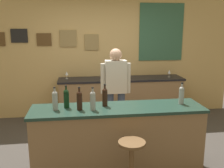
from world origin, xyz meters
TOP-DOWN VIEW (x-y plane):
  - ground_plane at (0.00, 0.00)m, footprint 10.00×10.00m
  - back_wall at (0.02, 2.03)m, footprint 6.00×0.09m
  - bar_counter at (0.00, -0.40)m, footprint 2.33×0.60m
  - side_counter at (0.40, 1.65)m, footprint 2.66×0.56m
  - bartender at (0.12, 0.62)m, footprint 0.52×0.21m
  - bar_stool at (0.08, -0.97)m, footprint 0.32×0.32m
  - wine_bottle_a at (-0.82, -0.40)m, footprint 0.07×0.07m
  - wine_bottle_b at (-0.68, -0.32)m, footprint 0.07×0.07m
  - wine_bottle_c at (-0.51, -0.44)m, footprint 0.07×0.07m
  - wine_bottle_d at (-0.34, -0.47)m, footprint 0.07×0.07m
  - wine_bottle_e at (-0.17, -0.32)m, footprint 0.07×0.07m
  - wine_bottle_f at (0.90, -0.37)m, footprint 0.07×0.07m
  - wine_glass_a at (-0.75, 1.75)m, footprint 0.07×0.07m
  - wine_glass_b at (1.45, 1.63)m, footprint 0.07×0.07m

SIDE VIEW (x-z plane):
  - ground_plane at x=0.00m, z-range 0.00..0.00m
  - side_counter at x=0.40m, z-range 0.00..0.90m
  - bar_stool at x=0.08m, z-range 0.12..0.80m
  - bar_counter at x=0.00m, z-range 0.00..0.92m
  - bartender at x=0.12m, z-range 0.13..1.75m
  - wine_glass_a at x=-0.75m, z-range 0.93..1.09m
  - wine_glass_b at x=1.45m, z-range 0.93..1.09m
  - wine_bottle_a at x=-0.82m, z-range 0.90..1.21m
  - wine_bottle_b at x=-0.68m, z-range 0.90..1.21m
  - wine_bottle_c at x=-0.51m, z-range 0.90..1.21m
  - wine_bottle_d at x=-0.34m, z-range 0.90..1.21m
  - wine_bottle_e at x=-0.17m, z-range 0.90..1.21m
  - wine_bottle_f at x=0.90m, z-range 0.90..1.21m
  - back_wall at x=0.02m, z-range 0.01..2.81m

